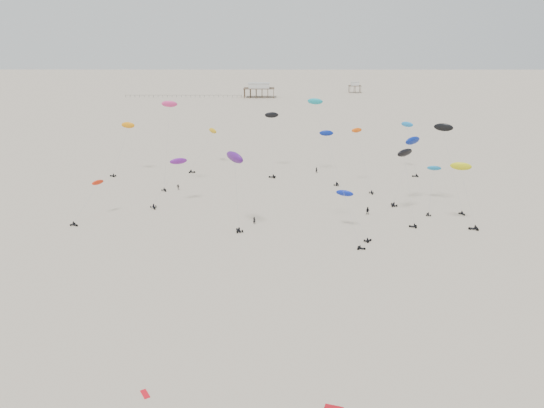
{
  "coord_description": "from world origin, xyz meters",
  "views": [
    {
      "loc": [
        0.46,
        -19.35,
        41.49
      ],
      "look_at": [
        0.0,
        88.0,
        7.0
      ],
      "focal_mm": 35.0,
      "sensor_mm": 36.0,
      "label": 1
    }
  ],
  "objects_px": {
    "rig_0": "(168,120)",
    "rig_4": "(171,174)",
    "pavilion_main": "(259,91)",
    "spectator_0": "(254,224)",
    "rig_9": "(272,133)",
    "pavilion_small": "(355,88)"
  },
  "relations": [
    {
      "from": "rig_4",
      "to": "pavilion_main",
      "type": "bearing_deg",
      "value": -116.25
    },
    {
      "from": "spectator_0",
      "to": "pavilion_small",
      "type": "bearing_deg",
      "value": -91.31
    },
    {
      "from": "rig_0",
      "to": "spectator_0",
      "type": "distance_m",
      "value": 43.37
    },
    {
      "from": "rig_4",
      "to": "spectator_0",
      "type": "xyz_separation_m",
      "value": [
        21.3,
        -14.52,
        -7.98
      ]
    },
    {
      "from": "rig_4",
      "to": "rig_9",
      "type": "bearing_deg",
      "value": -148.97
    },
    {
      "from": "spectator_0",
      "to": "rig_9",
      "type": "bearing_deg",
      "value": -83.14
    },
    {
      "from": "pavilion_main",
      "to": "spectator_0",
      "type": "height_order",
      "value": "pavilion_main"
    },
    {
      "from": "rig_9",
      "to": "spectator_0",
      "type": "relative_size",
      "value": 9.9
    },
    {
      "from": "rig_4",
      "to": "spectator_0",
      "type": "relative_size",
      "value": 6.45
    },
    {
      "from": "pavilion_main",
      "to": "rig_4",
      "type": "relative_size",
      "value": 1.66
    },
    {
      "from": "pavilion_small",
      "to": "rig_0",
      "type": "bearing_deg",
      "value": -109.15
    },
    {
      "from": "pavilion_small",
      "to": "pavilion_main",
      "type": "bearing_deg",
      "value": -156.8
    },
    {
      "from": "rig_0",
      "to": "rig_4",
      "type": "height_order",
      "value": "rig_0"
    },
    {
      "from": "pavilion_main",
      "to": "spectator_0",
      "type": "distance_m",
      "value": 255.23
    },
    {
      "from": "rig_0",
      "to": "rig_4",
      "type": "relative_size",
      "value": 1.94
    },
    {
      "from": "rig_4",
      "to": "spectator_0",
      "type": "height_order",
      "value": "rig_4"
    },
    {
      "from": "rig_0",
      "to": "rig_9",
      "type": "xyz_separation_m",
      "value": [
        28.2,
        18.28,
        -6.75
      ]
    },
    {
      "from": "rig_0",
      "to": "rig_9",
      "type": "relative_size",
      "value": 1.26
    },
    {
      "from": "pavilion_main",
      "to": "spectator_0",
      "type": "bearing_deg",
      "value": -88.68
    },
    {
      "from": "pavilion_small",
      "to": "rig_9",
      "type": "height_order",
      "value": "rig_9"
    },
    {
      "from": "pavilion_small",
      "to": "rig_0",
      "type": "xyz_separation_m",
      "value": [
        -88.47,
        -254.79,
        15.67
      ]
    },
    {
      "from": "rig_9",
      "to": "spectator_0",
      "type": "height_order",
      "value": "rig_9"
    }
  ]
}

